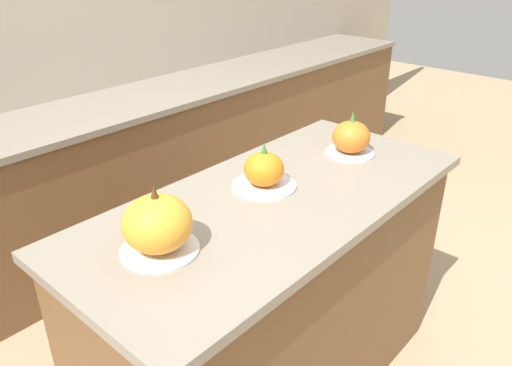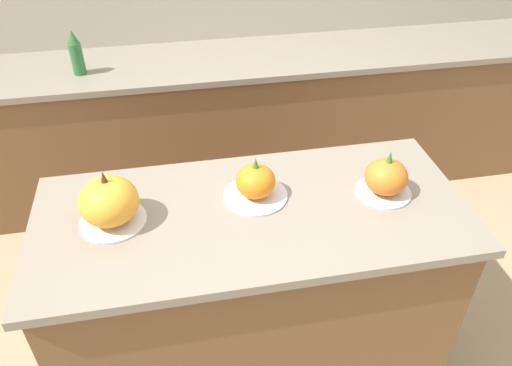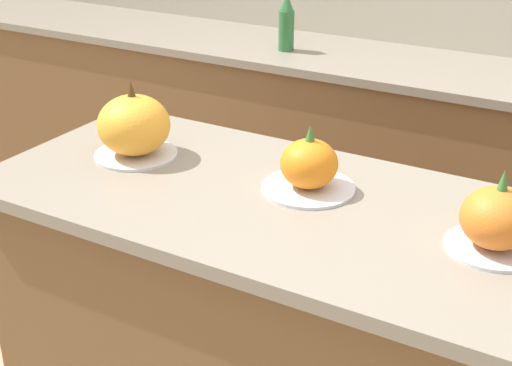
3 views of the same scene
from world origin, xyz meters
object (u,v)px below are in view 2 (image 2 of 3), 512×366
object	(u,v)px
pumpkin_cake_left	(109,202)
bottle_tall	(76,53)
pumpkin_cake_right	(386,178)
pumpkin_cake_center	(256,183)

from	to	relation	value
pumpkin_cake_left	bottle_tall	distance (m)	1.34
pumpkin_cake_left	pumpkin_cake_right	xyz separation A→B (m)	(0.97, -0.02, -0.02)
pumpkin_cake_right	pumpkin_cake_center	bearing A→B (deg)	171.94
pumpkin_cake_right	bottle_tall	bearing A→B (deg)	131.79
pumpkin_cake_left	pumpkin_cake_right	world-z (taller)	pumpkin_cake_left
pumpkin_cake_left	pumpkin_cake_center	distance (m)	0.51
pumpkin_cake_center	pumpkin_cake_left	bearing A→B (deg)	-174.89
pumpkin_cake_center	bottle_tall	world-z (taller)	bottle_tall
pumpkin_cake_center	bottle_tall	xyz separation A→B (m)	(-0.73, 1.28, 0.02)
pumpkin_cake_right	bottle_tall	distance (m)	1.80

